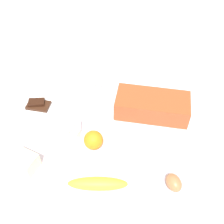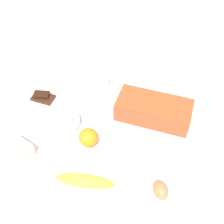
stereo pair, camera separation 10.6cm
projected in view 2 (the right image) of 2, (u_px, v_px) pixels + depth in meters
name	position (u px, v px, depth m)	size (l,w,h in m)	color
ground_plane	(112.00, 121.00, 1.09)	(2.40, 2.40, 0.02)	silver
loaf_pan	(154.00, 110.00, 1.06)	(0.29, 0.15, 0.08)	#9E4723
flour_bowl	(59.00, 121.00, 1.04)	(0.15, 0.15, 0.07)	white
sugar_bowl	(92.00, 79.00, 1.20)	(0.15, 0.15, 0.07)	white
banana	(85.00, 181.00, 0.88)	(0.19, 0.04, 0.04)	yellow
orange_fruit	(88.00, 137.00, 0.98)	(0.07, 0.07, 0.07)	orange
butter_block	(18.00, 150.00, 0.95)	(0.09, 0.06, 0.06)	#F4EDB2
egg_near_butter	(161.00, 190.00, 0.86)	(0.05, 0.05, 0.06)	#A66F43
chocolate_plate	(43.00, 99.00, 1.15)	(0.13, 0.13, 0.03)	white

